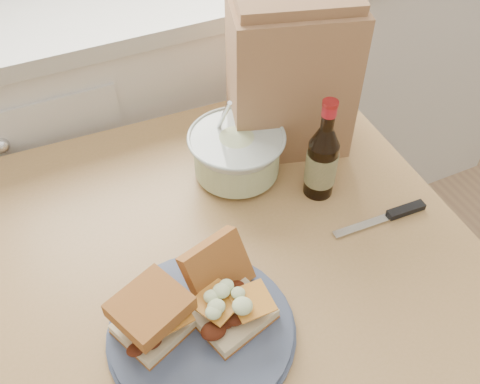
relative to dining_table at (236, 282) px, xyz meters
name	(u,v)px	position (x,y,z in m)	size (l,w,h in m)	color
cabinet_run	(174,110)	(0.14, 0.79, -0.16)	(2.50, 0.64, 0.94)	white
dining_table	(236,282)	(0.00, 0.00, 0.00)	(0.92, 0.92, 0.74)	tan
plate	(202,330)	(-0.12, -0.14, 0.12)	(0.30, 0.30, 0.02)	#455170
sandwich_left	(152,315)	(-0.19, -0.11, 0.17)	(0.14, 0.13, 0.08)	beige
sandwich_right	(227,294)	(-0.07, -0.12, 0.16)	(0.14, 0.19, 0.10)	beige
coleslaw_bowl	(237,155)	(0.09, 0.19, 0.16)	(0.20, 0.20, 0.20)	#B7C5BE
beer_bottle	(322,160)	(0.22, 0.07, 0.19)	(0.06, 0.06, 0.23)	black
knife	(395,214)	(0.32, -0.06, 0.11)	(0.21, 0.03, 0.01)	silver
paper_bag	(291,78)	(0.24, 0.24, 0.27)	(0.25, 0.16, 0.33)	#A87A51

